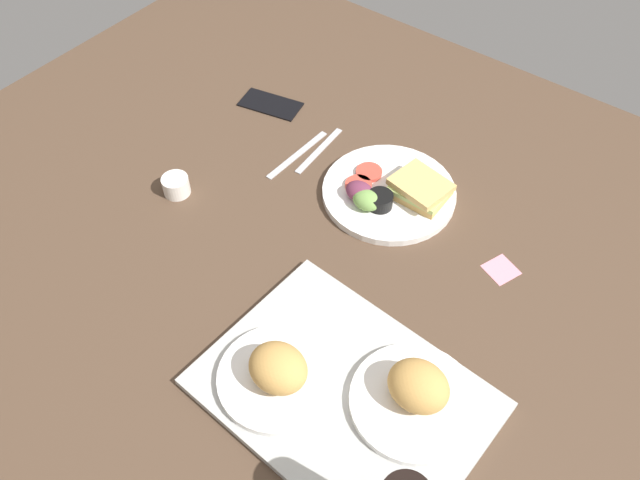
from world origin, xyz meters
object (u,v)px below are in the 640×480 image
at_px(sticky_note, 501,270).
at_px(knife, 297,154).
at_px(serving_tray, 344,394).
at_px(bread_plate_far, 277,373).
at_px(bread_plate_near, 416,394).
at_px(plate_with_salad, 392,192).
at_px(espresso_cup, 176,185).
at_px(cell_phone, 270,104).
at_px(fork, 319,150).

bearing_deg(sticky_note, knife, -1.58).
height_order(serving_tray, bread_plate_far, bread_plate_far).
bearing_deg(bread_plate_near, bread_plate_far, 27.87).
distance_m(bread_plate_far, plate_with_salad, 0.48).
distance_m(bread_plate_near, sticky_note, 0.34).
bearing_deg(bread_plate_near, espresso_cup, -9.60).
height_order(knife, cell_phone, cell_phone).
bearing_deg(plate_with_salad, fork, -6.67).
relative_size(serving_tray, espresso_cup, 8.04).
xyz_separation_m(knife, sticky_note, (-0.51, 0.01, -0.00)).
bearing_deg(plate_with_salad, cell_phone, -11.68).
distance_m(serving_tray, sticky_note, 0.40).
distance_m(bread_plate_far, espresso_cup, 0.50).
distance_m(serving_tray, bread_plate_far, 0.12).
bearing_deg(serving_tray, plate_with_salad, -66.34).
height_order(bread_plate_far, sticky_note, bread_plate_far).
xyz_separation_m(espresso_cup, cell_phone, (0.03, -0.34, -0.02)).
bearing_deg(plate_with_salad, serving_tray, 113.66).
bearing_deg(sticky_note, espresso_cup, 19.70).
bearing_deg(cell_phone, serving_tray, 126.38).
relative_size(plate_with_salad, cell_phone, 1.93).
relative_size(serving_tray, bread_plate_far, 2.30).
height_order(fork, cell_phone, cell_phone).
height_order(bread_plate_near, cell_phone, bread_plate_near).
xyz_separation_m(serving_tray, plate_with_salad, (0.18, -0.42, 0.01)).
distance_m(serving_tray, plate_with_salad, 0.46).
relative_size(espresso_cup, fork, 0.33).
bearing_deg(espresso_cup, sticky_note, -160.30).
relative_size(plate_with_salad, fork, 1.63).
xyz_separation_m(bread_plate_near, cell_phone, (0.68, -0.45, -0.04)).
relative_size(bread_plate_near, bread_plate_far, 1.06).
xyz_separation_m(bread_plate_far, sticky_note, (-0.18, -0.44, -0.04)).
bearing_deg(bread_plate_far, bread_plate_near, -152.13).
height_order(plate_with_salad, fork, plate_with_salad).
bearing_deg(sticky_note, serving_tray, 77.73).
bearing_deg(knife, cell_phone, -119.30).
distance_m(bread_plate_near, espresso_cup, 0.66).
bearing_deg(serving_tray, bread_plate_far, 27.45).
bearing_deg(cell_phone, sticky_note, 157.72).
height_order(bread_plate_near, sticky_note, bread_plate_near).
relative_size(serving_tray, knife, 2.37).
distance_m(knife, sticky_note, 0.51).
distance_m(bread_plate_near, fork, 0.63).
bearing_deg(serving_tray, knife, -43.88).
relative_size(bread_plate_far, fork, 1.15).
bearing_deg(bread_plate_near, cell_phone, -33.43).
height_order(espresso_cup, knife, espresso_cup).
height_order(plate_with_salad, espresso_cup, plate_with_salad).
distance_m(serving_tray, knife, 0.58).
xyz_separation_m(bread_plate_near, knife, (0.52, -0.35, -0.04)).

